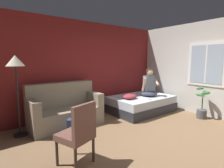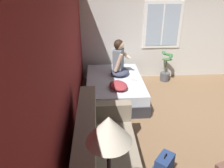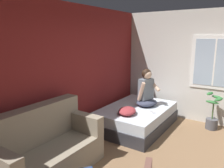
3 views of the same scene
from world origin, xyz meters
name	(u,v)px [view 2 (image 2 of 3)]	position (x,y,z in m)	size (l,w,h in m)	color
ground_plane	(210,125)	(0.00, 0.00, 0.00)	(40.00, 40.00, 0.00)	brown
wall_back_accent	(66,64)	(0.00, 2.67, 1.35)	(9.94, 0.16, 2.70)	maroon
wall_side_with_window	(175,29)	(2.55, 0.01, 1.35)	(0.19, 6.59, 2.70)	silver
bed	(114,88)	(1.31, 1.78, 0.24)	(1.96, 1.34, 0.48)	#2D2D33
couch	(104,154)	(-1.05, 2.12, 0.39)	(1.70, 0.83, 1.04)	gray
person_seated	(119,61)	(1.53, 1.65, 0.84)	(0.64, 0.59, 0.88)	#383D51
backpack	(163,168)	(-1.17, 1.29, 0.19)	(0.35, 0.35, 0.46)	navy
throw_pillow	(118,86)	(0.78, 1.74, 0.55)	(0.48, 0.36, 0.14)	#993338
cell_phone	(134,80)	(1.18, 1.33, 0.48)	(0.07, 0.14, 0.01)	#B7B7BC
floor_lamp	(109,146)	(-2.06, 2.10, 1.43)	(0.36, 0.36, 1.70)	black
potted_plant	(165,71)	(2.15, 0.29, 0.30)	(0.39, 0.37, 0.85)	#4C4C51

